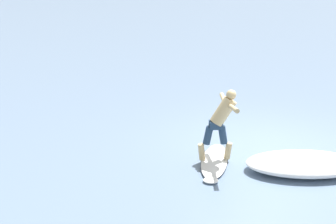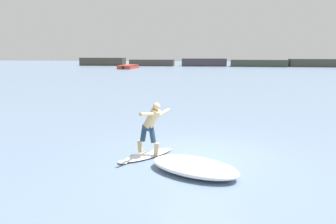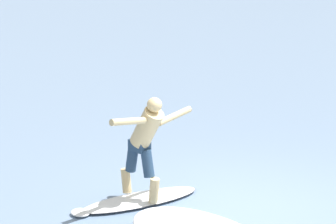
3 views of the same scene
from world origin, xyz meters
name	(u,v)px [view 1 (image 1 of 3)]	position (x,y,z in m)	size (l,w,h in m)	color
ground_plane	(264,147)	(0.00, 0.00, 0.00)	(200.00, 200.00, 0.00)	slate
surfboard	(214,161)	(-1.47, -0.26, 0.04)	(1.51, 1.83, 0.21)	white
surfer	(222,119)	(-1.34, -0.27, 0.96)	(0.91, 1.42, 1.50)	tan
wave_foam_at_tail	(304,164)	(-0.05, -1.36, 0.16)	(2.64, 2.11, 0.32)	white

